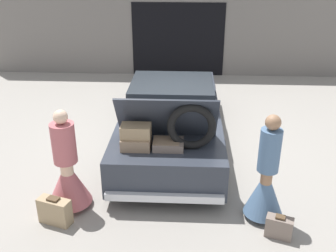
% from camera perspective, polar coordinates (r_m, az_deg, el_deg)
% --- Properties ---
extents(ground_plane, '(40.00, 40.00, 0.00)m').
position_cam_1_polar(ground_plane, '(8.16, 0.47, -2.28)').
color(ground_plane, gray).
extents(garage_wall_back, '(12.00, 0.14, 2.80)m').
position_cam_1_polar(garage_wall_back, '(12.27, 1.50, 13.80)').
color(garage_wall_back, slate).
rests_on(garage_wall_back, ground_plane).
extents(car, '(1.92, 4.82, 1.64)m').
position_cam_1_polar(car, '(7.90, 0.48, 1.37)').
color(car, '#2D333D').
rests_on(car, ground_plane).
extents(person_left, '(0.67, 0.67, 1.61)m').
position_cam_1_polar(person_left, '(6.16, -14.38, -6.75)').
color(person_left, beige).
rests_on(person_left, ground_plane).
extents(person_right, '(0.57, 0.57, 1.65)m').
position_cam_1_polar(person_right, '(5.88, 14.01, -8.00)').
color(person_right, '#997051').
rests_on(person_right, ground_plane).
extents(suitcase_beside_left_person, '(0.52, 0.33, 0.43)m').
position_cam_1_polar(suitcase_beside_left_person, '(6.05, -16.09, -11.76)').
color(suitcase_beside_left_person, '#9E8460').
rests_on(suitcase_beside_left_person, ground_plane).
extents(suitcase_beside_right_person, '(0.40, 0.28, 0.34)m').
position_cam_1_polar(suitcase_beside_right_person, '(5.81, 15.82, -13.93)').
color(suitcase_beside_right_person, '#75665B').
rests_on(suitcase_beside_right_person, ground_plane).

